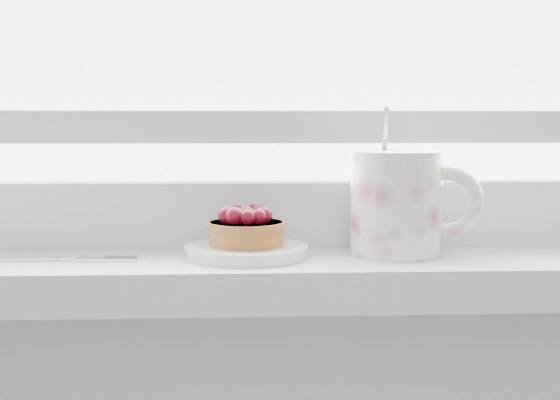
{
  "coord_description": "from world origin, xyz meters",
  "views": [
    {
      "loc": [
        -0.01,
        1.11,
        1.08
      ],
      "look_at": [
        0.03,
        1.88,
        1.0
      ],
      "focal_mm": 50.0,
      "sensor_mm": 36.0,
      "label": 1
    }
  ],
  "objects": [
    {
      "name": "raspberry_tart",
      "position": [
        -0.0,
        1.88,
        0.97
      ],
      "size": [
        0.08,
        0.08,
        0.04
      ],
      "color": "#965320",
      "rests_on": "saucer"
    },
    {
      "name": "fork",
      "position": [
        -0.2,
        1.88,
        0.94
      ],
      "size": [
        0.18,
        0.02,
        0.0
      ],
      "color": "silver",
      "rests_on": "windowsill"
    },
    {
      "name": "saucer",
      "position": [
        -0.0,
        1.88,
        0.95
      ],
      "size": [
        0.12,
        0.12,
        0.01
      ],
      "primitive_type": "cylinder",
      "color": "white",
      "rests_on": "windowsill"
    },
    {
      "name": "floral_mug",
      "position": [
        0.15,
        1.89,
        1.0
      ],
      "size": [
        0.14,
        0.11,
        0.15
      ],
      "color": "silver",
      "rests_on": "windowsill"
    }
  ]
}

